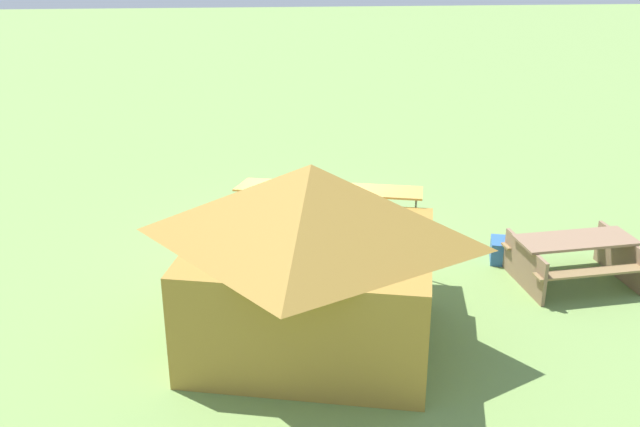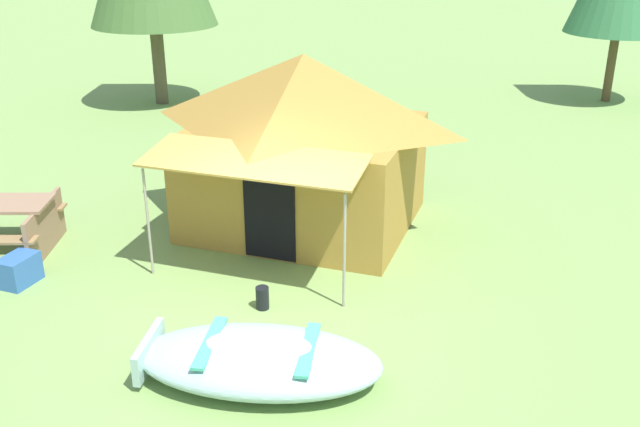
{
  "view_description": "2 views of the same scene",
  "coord_description": "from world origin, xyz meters",
  "px_view_note": "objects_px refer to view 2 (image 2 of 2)",
  "views": [
    {
      "loc": [
        0.59,
        12.11,
        5.66
      ],
      "look_at": [
        -0.29,
        0.54,
        1.0
      ],
      "focal_mm": 41.33,
      "sensor_mm": 36.0,
      "label": 1
    },
    {
      "loc": [
        1.39,
        -7.38,
        4.56
      ],
      "look_at": [
        0.48,
        0.99,
        1.01
      ],
      "focal_mm": 39.97,
      "sensor_mm": 36.0,
      "label": 2
    }
  ],
  "objects_px": {
    "canvas_cabin_tent": "(304,139)",
    "fuel_can": "(262,298)",
    "cooler_box": "(19,270)",
    "beached_rowboat": "(258,360)"
  },
  "relations": [
    {
      "from": "canvas_cabin_tent",
      "to": "fuel_can",
      "type": "relative_size",
      "value": 15.5
    },
    {
      "from": "cooler_box",
      "to": "fuel_can",
      "type": "xyz_separation_m",
      "value": [
        3.33,
        -0.29,
        -0.05
      ]
    },
    {
      "from": "fuel_can",
      "to": "beached_rowboat",
      "type": "bearing_deg",
      "value": -81.22
    },
    {
      "from": "beached_rowboat",
      "to": "fuel_can",
      "type": "bearing_deg",
      "value": 98.78
    },
    {
      "from": "cooler_box",
      "to": "fuel_can",
      "type": "relative_size",
      "value": 1.77
    },
    {
      "from": "canvas_cabin_tent",
      "to": "cooler_box",
      "type": "relative_size",
      "value": 8.78
    },
    {
      "from": "canvas_cabin_tent",
      "to": "fuel_can",
      "type": "height_order",
      "value": "canvas_cabin_tent"
    },
    {
      "from": "beached_rowboat",
      "to": "fuel_can",
      "type": "xyz_separation_m",
      "value": [
        -0.22,
        1.44,
        -0.08
      ]
    },
    {
      "from": "beached_rowboat",
      "to": "canvas_cabin_tent",
      "type": "distance_m",
      "value": 4.32
    },
    {
      "from": "beached_rowboat",
      "to": "canvas_cabin_tent",
      "type": "bearing_deg",
      "value": 90.62
    }
  ]
}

